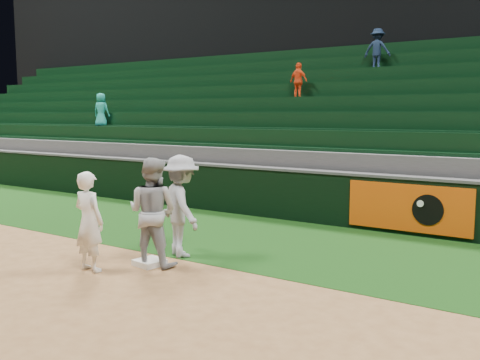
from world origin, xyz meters
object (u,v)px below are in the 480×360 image
Objects in this scene: first_baseman at (89,222)px; base_coach at (181,206)px; baserunner at (153,212)px; first_base at (150,262)px.

first_baseman is 1.68m from base_coach.
baserunner is at bearing 118.11° from base_coach.
baserunner is at bearing -127.77° from first_baseman.
baserunner is at bearing 35.09° from first_base.
baserunner is (0.05, 0.04, 0.87)m from first_base.
first_baseman is (-0.59, -0.77, 0.77)m from first_base.
first_base is 1.24m from first_baseman.
first_base is 1.16m from base_coach.
baserunner reaches higher than base_coach.
first_baseman is at bearing 96.45° from base_coach.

